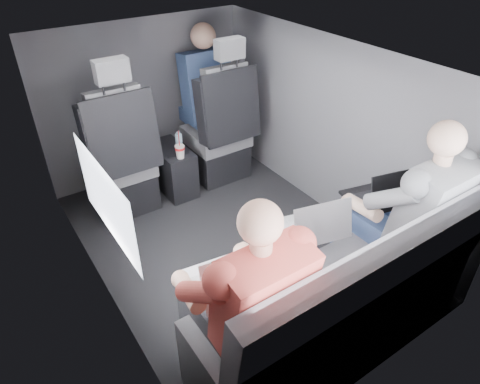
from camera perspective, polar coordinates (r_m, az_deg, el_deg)
floor at (r=3.17m, az=-1.43°, el=-6.82°), size 2.60×2.60×0.00m
ceiling at (r=2.51m, az=-1.87°, el=17.28°), size 2.60×2.60×0.00m
panel_left at (r=2.49m, az=-19.30°, el=-2.23°), size 0.02×2.60×1.35m
panel_right at (r=3.29m, az=11.80°, el=8.13°), size 0.02×2.60×1.35m
panel_front at (r=3.83m, az=-12.44°, el=11.79°), size 1.80×0.02×1.35m
panel_back at (r=2.03m, az=19.15°, el=-11.80°), size 1.80×0.02×1.35m
side_window at (r=2.13m, az=-17.47°, el=-1.14°), size 0.02×0.75×0.42m
seatbelt at (r=3.45m, az=-1.39°, el=12.34°), size 0.35×0.11×0.59m
front_seat_left at (r=3.42m, az=-15.66°, el=3.39°), size 0.52×0.58×1.26m
front_seat_right at (r=3.75m, az=-2.74°, el=7.43°), size 0.52×0.58×1.26m
center_console at (r=3.69m, az=-8.94°, el=3.04°), size 0.24×0.48×0.41m
rear_bench at (r=2.38m, az=13.00°, el=-14.83°), size 1.60×0.57×0.92m
soda_cup at (r=3.41m, az=-8.01°, el=5.42°), size 0.08×0.08×0.24m
water_bottle at (r=3.52m, az=-8.14°, el=6.64°), size 0.06×0.06×0.16m
laptop_white at (r=2.01m, az=-1.67°, el=-11.40°), size 0.38×0.37×0.26m
laptop_silver at (r=2.34m, az=9.36°, el=-4.46°), size 0.37×0.37×0.24m
laptop_black at (r=2.68m, az=18.29°, el=-0.31°), size 0.38×0.37×0.24m
passenger_rear_left at (r=1.94m, az=0.45°, el=-14.17°), size 0.49×0.61×1.21m
passenger_rear_right at (r=2.57m, az=21.24°, el=-2.72°), size 0.51×0.63×1.23m
passenger_front_right at (r=3.82m, az=-4.61°, el=13.74°), size 0.42×0.42×0.87m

